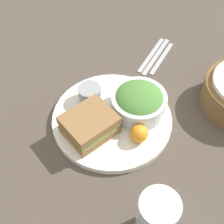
{
  "coord_description": "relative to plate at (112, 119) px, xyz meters",
  "views": [
    {
      "loc": [
        0.41,
        0.2,
        0.62
      ],
      "look_at": [
        0.0,
        0.0,
        0.04
      ],
      "focal_mm": 50.0,
      "sensor_mm": 36.0,
      "label": 1
    }
  ],
  "objects": [
    {
      "name": "knife",
      "position": [
        -0.27,
        0.02,
        -0.01
      ],
      "size": [
        0.17,
        0.02,
        0.01
      ],
      "primitive_type": "cube",
      "rotation": [
        0.0,
        0.0,
        3.08
      ],
      "color": "#B2B2B7",
      "rests_on": "ground_plane"
    },
    {
      "name": "sandwich",
      "position": [
        0.06,
        -0.03,
        0.04
      ],
      "size": [
        0.14,
        0.13,
        0.05
      ],
      "color": "olive",
      "rests_on": "plate"
    },
    {
      "name": "orange_wedge",
      "position": [
        0.03,
        0.08,
        0.03
      ],
      "size": [
        0.04,
        0.04,
        0.04
      ],
      "primitive_type": "sphere",
      "color": "orange",
      "rests_on": "plate"
    },
    {
      "name": "plate",
      "position": [
        0.0,
        0.0,
        0.0
      ],
      "size": [
        0.29,
        0.29,
        0.02
      ],
      "primitive_type": "cylinder",
      "color": "white",
      "rests_on": "ground_plane"
    },
    {
      "name": "fork",
      "position": [
        -0.27,
        -0.0,
        -0.01
      ],
      "size": [
        0.17,
        0.02,
        0.01
      ],
      "primitive_type": "cube",
      "rotation": [
        0.0,
        0.0,
        3.08
      ],
      "color": "#B2B2B7",
      "rests_on": "ground_plane"
    },
    {
      "name": "drink_glass",
      "position": [
        0.2,
        0.19,
        0.06
      ],
      "size": [
        0.07,
        0.07,
        0.13
      ],
      "primitive_type": "cylinder",
      "color": "silver",
      "rests_on": "ground_plane"
    },
    {
      "name": "dressing_cup",
      "position": [
        -0.03,
        -0.08,
        0.03
      ],
      "size": [
        0.06,
        0.06,
        0.04
      ],
      "primitive_type": "cylinder",
      "color": "#99999E",
      "rests_on": "plate"
    },
    {
      "name": "ground_plane",
      "position": [
        0.0,
        0.0,
        -0.01
      ],
      "size": [
        4.0,
        4.0,
        0.0
      ],
      "primitive_type": "plane",
      "color": "#4C4238"
    },
    {
      "name": "salad_bowl",
      "position": [
        -0.05,
        0.05,
        0.04
      ],
      "size": [
        0.13,
        0.13,
        0.07
      ],
      "color": "silver",
      "rests_on": "plate"
    },
    {
      "name": "spoon",
      "position": [
        -0.27,
        0.03,
        -0.01
      ],
      "size": [
        0.15,
        0.02,
        0.01
      ],
      "primitive_type": "cube",
      "rotation": [
        0.0,
        0.0,
        3.08
      ],
      "color": "#B2B2B7",
      "rests_on": "ground_plane"
    }
  ]
}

